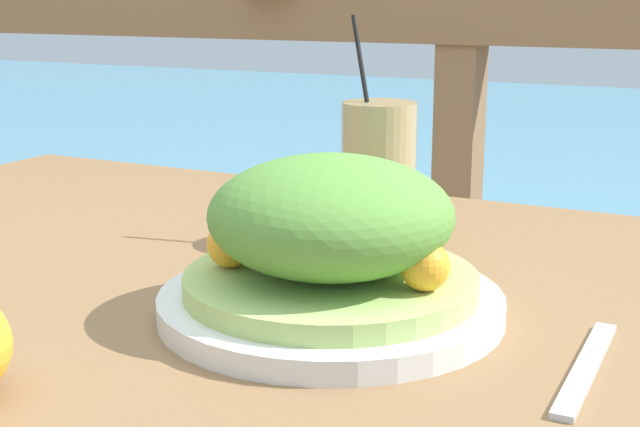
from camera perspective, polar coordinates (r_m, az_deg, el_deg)
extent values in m
cube|color=olive|center=(0.88, -7.11, -5.24)|extent=(1.25, 0.88, 0.04)
cube|color=olive|center=(1.62, -15.94, -10.66)|extent=(0.06, 0.06, 0.71)
cube|color=brown|center=(1.51, 9.17, 12.38)|extent=(2.80, 0.08, 0.09)
cube|color=brown|center=(1.61, 8.47, -6.12)|extent=(0.07, 0.07, 0.93)
cylinder|color=silver|center=(0.76, 0.68, -5.79)|extent=(0.29, 0.29, 0.02)
cylinder|color=#A8C66B|center=(0.75, 0.69, -4.43)|extent=(0.25, 0.25, 0.02)
ellipsoid|color=#568E38|center=(0.74, 0.70, -0.10)|extent=(0.20, 0.20, 0.10)
sphere|color=#F9A328|center=(0.70, 6.73, -3.36)|extent=(0.04, 0.04, 0.04)
sphere|color=#F9A328|center=(0.76, -5.78, -1.98)|extent=(0.04, 0.04, 0.04)
cylinder|color=tan|center=(0.96, 3.76, 2.53)|extent=(0.08, 0.08, 0.15)
cylinder|color=black|center=(0.94, 3.16, 6.27)|extent=(0.07, 0.06, 0.21)
cube|color=silver|center=(0.68, 16.69, -9.39)|extent=(0.02, 0.18, 0.00)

